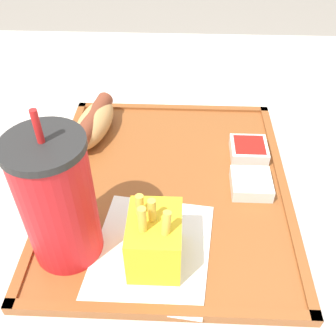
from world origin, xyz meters
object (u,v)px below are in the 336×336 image
(soda_cup, at_px, (58,201))
(fries_carton, at_px, (155,240))
(sauce_cup_ketchup, at_px, (249,149))
(sauce_cup_mayo, at_px, (251,183))
(hot_dog_far, at_px, (94,122))

(soda_cup, height_order, fries_carton, soda_cup)
(fries_carton, relative_size, sauce_cup_ketchup, 1.82)
(sauce_cup_mayo, height_order, sauce_cup_ketchup, same)
(soda_cup, xyz_separation_m, sauce_cup_ketchup, (0.18, -0.23, -0.07))
(soda_cup, distance_m, fries_carton, 0.11)
(fries_carton, bearing_deg, sauce_cup_mayo, -45.67)
(fries_carton, xyz_separation_m, sauce_cup_mayo, (0.12, -0.12, -0.03))
(hot_dog_far, relative_size, fries_carton, 1.32)
(sauce_cup_mayo, bearing_deg, soda_cup, 115.57)
(hot_dog_far, bearing_deg, sauce_cup_ketchup, -99.24)
(fries_carton, distance_m, sauce_cup_mayo, 0.17)
(sauce_cup_mayo, xyz_separation_m, sauce_cup_ketchup, (0.07, -0.00, 0.00))
(fries_carton, bearing_deg, sauce_cup_ketchup, -33.50)
(hot_dog_far, distance_m, fries_carton, 0.26)
(sauce_cup_mayo, bearing_deg, fries_carton, 134.33)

